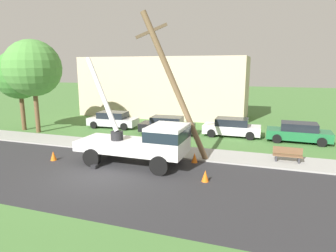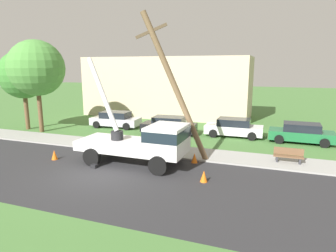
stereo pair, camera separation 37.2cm
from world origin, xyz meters
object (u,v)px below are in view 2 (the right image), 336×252
(leaning_utility_pole, at_px, (175,88))
(roadside_tree_far, at_px, (23,75))
(parked_sedan_silver, at_px, (116,119))
(traffic_cone_behind, at_px, (54,155))
(utility_truck, at_px, (145,140))
(traffic_cone_ahead, at_px, (204,176))
(park_bench, at_px, (288,156))
(roadside_tree_near, at_px, (36,68))
(parked_sedan_black, at_px, (169,125))
(parked_sedan_white, at_px, (234,128))
(parked_sedan_green, at_px, (301,133))
(traffic_cone_curbside, at_px, (194,158))

(leaning_utility_pole, height_order, roadside_tree_far, leaning_utility_pole)
(parked_sedan_silver, bearing_deg, traffic_cone_behind, -81.83)
(utility_truck, bearing_deg, traffic_cone_ahead, -20.01)
(parked_sedan_silver, relative_size, park_bench, 2.81)
(roadside_tree_near, bearing_deg, traffic_cone_behind, -42.46)
(parked_sedan_black, distance_m, parked_sedan_white, 5.17)
(traffic_cone_behind, xyz_separation_m, roadside_tree_near, (-6.31, 5.77, 4.99))
(leaning_utility_pole, bearing_deg, parked_sedan_silver, 137.72)
(parked_sedan_green, bearing_deg, parked_sedan_white, 176.53)
(roadside_tree_far, bearing_deg, park_bench, -6.15)
(utility_truck, bearing_deg, leaning_utility_pole, 40.47)
(parked_sedan_black, relative_size, parked_sedan_white, 1.02)
(traffic_cone_curbside, distance_m, parked_sedan_black, 7.51)
(traffic_cone_behind, height_order, parked_sedan_white, parked_sedan_white)
(parked_sedan_silver, bearing_deg, park_bench, -21.55)
(parked_sedan_green, xyz_separation_m, roadside_tree_far, (-22.21, -3.12, 3.99))
(utility_truck, height_order, parked_sedan_green, utility_truck)
(traffic_cone_ahead, height_order, park_bench, park_bench)
(parked_sedan_white, distance_m, parked_sedan_green, 4.84)
(traffic_cone_curbside, height_order, parked_sedan_green, parked_sedan_green)
(leaning_utility_pole, distance_m, traffic_cone_curbside, 4.16)
(parked_sedan_green, distance_m, roadside_tree_far, 22.78)
(leaning_utility_pole, xyz_separation_m, parked_sedan_black, (-2.74, 6.56, -3.56))
(traffic_cone_ahead, distance_m, parked_sedan_white, 9.95)
(park_bench, bearing_deg, traffic_cone_behind, -163.26)
(leaning_utility_pole, bearing_deg, roadside_tree_far, 164.88)
(traffic_cone_curbside, bearing_deg, roadside_tree_far, 166.37)
(parked_sedan_white, xyz_separation_m, roadside_tree_far, (-17.38, -3.41, 3.99))
(traffic_cone_behind, bearing_deg, roadside_tree_far, 142.99)
(traffic_cone_behind, relative_size, park_bench, 0.35)
(parked_sedan_silver, bearing_deg, parked_sedan_white, 0.12)
(roadside_tree_near, bearing_deg, utility_truck, -22.11)
(parked_sedan_silver, relative_size, roadside_tree_far, 0.67)
(parked_sedan_green, bearing_deg, parked_sedan_silver, 178.99)
(parked_sedan_black, height_order, parked_sedan_white, same)
(parked_sedan_silver, height_order, parked_sedan_green, same)
(traffic_cone_curbside, distance_m, parked_sedan_white, 7.44)
(parked_sedan_black, bearing_deg, traffic_cone_ahead, -60.85)
(utility_truck, distance_m, roadside_tree_far, 15.01)
(leaning_utility_pole, relative_size, traffic_cone_behind, 14.97)
(traffic_cone_curbside, distance_m, roadside_tree_far, 17.21)
(traffic_cone_behind, height_order, parked_sedan_silver, parked_sedan_silver)
(traffic_cone_ahead, distance_m, traffic_cone_curbside, 2.86)
(traffic_cone_curbside, xyz_separation_m, parked_sedan_silver, (-9.33, 7.31, 0.43))
(roadside_tree_far, bearing_deg, traffic_cone_curbside, -13.63)
(parked_sedan_green, height_order, roadside_tree_far, roadside_tree_far)
(parked_sedan_silver, distance_m, parked_sedan_green, 15.38)
(utility_truck, relative_size, traffic_cone_behind, 12.07)
(traffic_cone_ahead, height_order, traffic_cone_curbside, same)
(parked_sedan_black, bearing_deg, utility_truck, -79.69)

